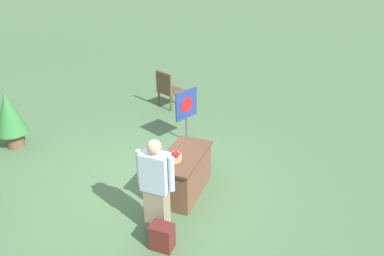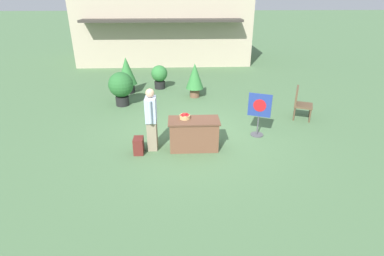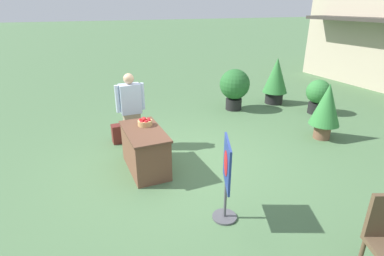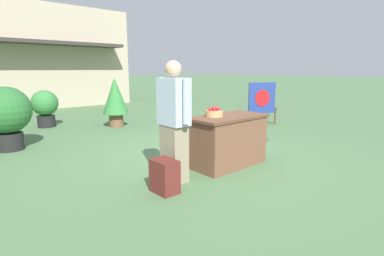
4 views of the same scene
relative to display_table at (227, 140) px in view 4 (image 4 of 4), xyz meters
name	(u,v)px [view 4 (image 4 of 4)]	position (x,y,z in m)	size (l,w,h in m)	color
ground_plane	(200,154)	(0.10, 0.73, -0.40)	(120.00, 120.00, 0.00)	#4C7047
display_table	(227,140)	(0.00, 0.00, 0.00)	(1.30, 0.66, 0.80)	brown
apple_basket	(214,112)	(-0.22, 0.08, 0.47)	(0.27, 0.27, 0.16)	tan
person_visitor	(174,122)	(-1.06, 0.02, 0.42)	(0.27, 0.61, 1.62)	gray
backpack	(165,176)	(-1.40, -0.21, -0.19)	(0.24, 0.34, 0.42)	maroon
poster_board	(261,109)	(1.84, 0.67, 0.28)	(0.59, 0.36, 1.23)	#4C4C51
patio_chair	(260,104)	(3.47, 1.85, 0.16)	(0.72, 0.72, 1.02)	brown
potted_plant_far_right	(45,106)	(-1.16, 5.34, 0.16)	(0.67, 0.67, 0.97)	black
potted_plant_near_left	(7,113)	(-2.39, 3.34, 0.31)	(0.87, 0.87, 1.20)	black
potted_plant_near_right	(115,98)	(0.25, 4.15, 0.36)	(0.68, 0.68, 1.30)	brown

